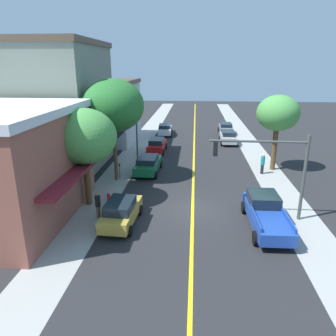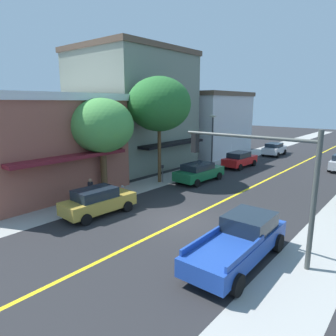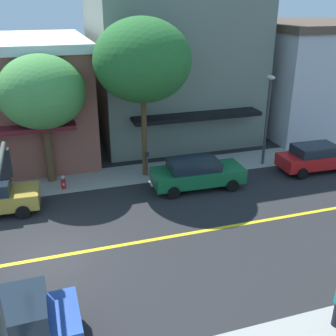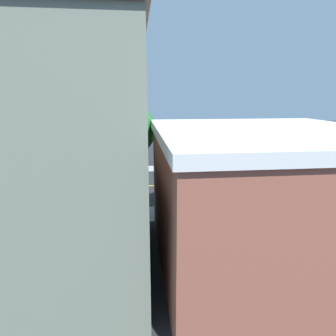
% 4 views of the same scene
% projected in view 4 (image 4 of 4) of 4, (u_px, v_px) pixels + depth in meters
% --- Properties ---
extents(ground_plane, '(140.00, 140.00, 0.00)m').
position_uv_depth(ground_plane, '(182.00, 185.00, 28.25)').
color(ground_plane, '#262628').
extents(sidewalk_left, '(2.73, 126.00, 0.01)m').
position_uv_depth(sidewalk_left, '(196.00, 212.00, 21.64)').
color(sidewalk_left, '#9E9E99').
rests_on(sidewalk_left, ground).
extents(sidewalk_right, '(2.73, 126.00, 0.01)m').
position_uv_depth(sidewalk_right, '(173.00, 168.00, 34.85)').
color(sidewalk_right, '#9E9E99').
rests_on(sidewalk_right, ground).
extents(road_centerline_stripe, '(0.20, 126.00, 0.00)m').
position_uv_depth(road_centerline_stripe, '(182.00, 185.00, 28.25)').
color(road_centerline_stripe, yellow).
rests_on(road_centerline_stripe, ground).
extents(corner_shop_building, '(12.55, 11.01, 7.09)m').
position_uv_depth(corner_shop_building, '(264.00, 197.00, 14.59)').
color(corner_shop_building, '#935142').
rests_on(corner_shop_building, ground).
extents(tan_rowhouse, '(10.76, 10.83, 11.59)m').
position_uv_depth(tan_rowhouse, '(29.00, 159.00, 12.82)').
color(tan_rowhouse, gray).
rests_on(tan_rowhouse, ground).
extents(street_tree_left_near, '(5.03, 5.03, 8.47)m').
position_uv_depth(street_tree_left_near, '(120.00, 130.00, 19.73)').
color(street_tree_left_near, brown).
rests_on(street_tree_left_near, ground).
extents(street_tree_right_corner, '(4.41, 4.41, 6.77)m').
position_uv_depth(street_tree_right_corner, '(193.00, 151.00, 19.87)').
color(street_tree_right_corner, brown).
rests_on(street_tree_right_corner, ground).
extents(street_tree_left_far, '(3.81, 3.81, 6.95)m').
position_uv_depth(street_tree_left_far, '(92.00, 125.00, 33.10)').
color(street_tree_left_far, brown).
rests_on(street_tree_left_far, ground).
extents(fire_hydrant, '(0.44, 0.24, 0.76)m').
position_uv_depth(fire_hydrant, '(182.00, 204.00, 22.17)').
color(fire_hydrant, red).
rests_on(fire_hydrant, ground).
extents(parking_meter, '(0.12, 0.18, 1.45)m').
position_uv_depth(parking_meter, '(122.00, 200.00, 21.31)').
color(parking_meter, '#4C4C51').
rests_on(parking_meter, ground).
extents(traffic_light_mast, '(5.99, 0.32, 5.50)m').
position_uv_depth(traffic_light_mast, '(183.00, 140.00, 31.99)').
color(traffic_light_mast, '#474C47').
rests_on(traffic_light_mast, ground).
extents(street_lamp, '(0.70, 0.36, 5.31)m').
position_uv_depth(street_lamp, '(21.00, 171.00, 20.24)').
color(street_lamp, '#38383D').
rests_on(street_lamp, ground).
extents(red_sedan_left_curb, '(2.01, 4.54, 1.57)m').
position_uv_depth(red_sedan_left_curb, '(3.00, 197.00, 22.37)').
color(red_sedan_left_curb, red).
rests_on(red_sedan_left_curb, ground).
extents(gold_sedan_left_curb, '(2.13, 4.43, 1.61)m').
position_uv_depth(gold_sedan_left_curb, '(218.00, 190.00, 24.06)').
color(gold_sedan_left_curb, '#B29338').
rests_on(gold_sedan_left_curb, ground).
extents(green_sedan_left_curb, '(2.23, 4.85, 1.55)m').
position_uv_depth(green_sedan_left_curb, '(98.00, 194.00, 23.22)').
color(green_sedan_left_curb, '#196638').
rests_on(green_sedan_left_curb, ground).
extents(blue_pickup_truck, '(2.32, 5.96, 1.78)m').
position_uv_depth(blue_pickup_truck, '(193.00, 165.00, 32.50)').
color(blue_pickup_truck, '#1E429E').
rests_on(blue_pickup_truck, ground).
extents(pedestrian_teal_shirt, '(0.36, 0.36, 1.85)m').
position_uv_depth(pedestrian_teal_shirt, '(105.00, 163.00, 33.10)').
color(pedestrian_teal_shirt, black).
rests_on(pedestrian_teal_shirt, ground).
extents(pedestrian_black_shirt, '(0.34, 0.34, 1.76)m').
position_uv_depth(pedestrian_black_shirt, '(215.00, 196.00, 22.35)').
color(pedestrian_black_shirt, brown).
rests_on(pedestrian_black_shirt, ground).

